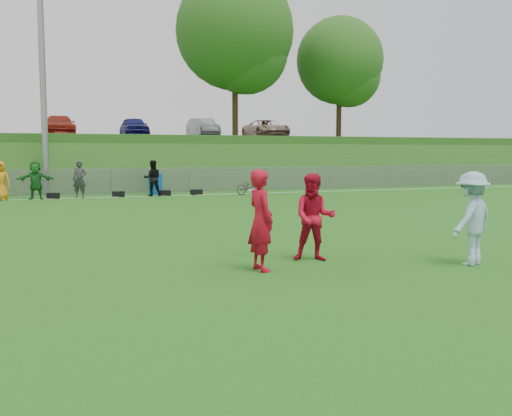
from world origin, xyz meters
name	(u,v)px	position (x,y,z in m)	size (l,w,h in m)	color
ground	(248,276)	(0.00, 0.00, 0.00)	(120.00, 120.00, 0.00)	#215712
sideline_far	(116,197)	(0.00, 18.00, 0.01)	(60.00, 0.10, 0.01)	white
fence	(111,181)	(0.00, 20.00, 0.65)	(58.00, 0.06, 1.30)	gray
light_pole	(42,55)	(-3.00, 20.80, 6.71)	(1.20, 0.40, 12.15)	gray
berm	(92,161)	(0.00, 31.00, 1.50)	(120.00, 18.00, 3.00)	#2A5217
parking_lot	(89,138)	(0.00, 33.00, 3.05)	(120.00, 12.00, 0.10)	black
tree_green_near	(238,36)	(8.16, 24.42, 9.03)	(7.14, 7.14, 9.95)	black
tree_green_far	(342,65)	(16.16, 25.92, 7.96)	(5.88, 5.88, 8.19)	black
car_row	(72,126)	(-1.17, 32.00, 3.82)	(32.04, 5.18, 1.44)	#BABABC
spectator_row	(53,180)	(-2.74, 18.00, 0.85)	(8.08, 0.75, 1.69)	red
gear_bags	(135,194)	(0.87, 18.10, 0.13)	(7.19, 0.42, 0.26)	black
player_red_left	(261,220)	(0.37, 0.37, 0.90)	(0.65, 0.43, 1.79)	#B20C20
player_red_center	(314,217)	(1.66, 0.87, 0.84)	(0.82, 0.64, 1.68)	#B60C26
player_blue	(472,218)	(4.20, -0.53, 0.87)	(1.12, 0.64, 1.74)	#97BBD1
frisbee	(255,190)	(0.70, 1.55, 1.34)	(0.28, 0.28, 0.03)	white
recycling_bin	(155,184)	(2.01, 19.00, 0.52)	(0.69, 0.69, 1.03)	#0D4996
bicycle	(250,186)	(6.32, 17.20, 0.41)	(0.55, 1.57, 0.82)	#2C2C2E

